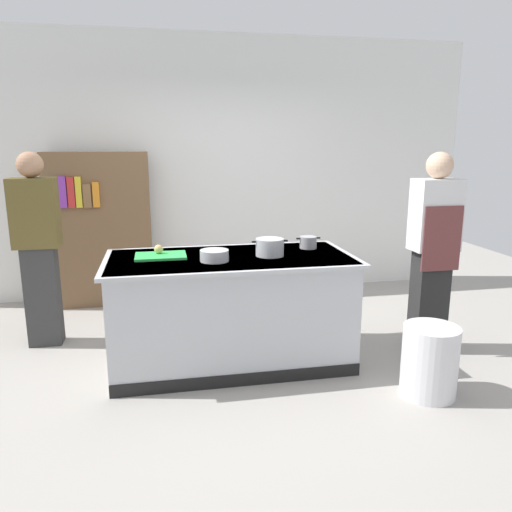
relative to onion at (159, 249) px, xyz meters
name	(u,v)px	position (x,y,z in m)	size (l,w,h in m)	color
ground_plane	(231,361)	(0.56, -0.14, -0.96)	(10.00, 10.00, 0.00)	#9E9991
back_wall	(204,168)	(0.56, 1.96, 0.54)	(6.40, 0.12, 3.00)	white
counter_island	(231,308)	(0.56, -0.14, -0.49)	(1.98, 0.98, 0.90)	#B7BABF
cutting_board	(161,256)	(0.01, -0.05, -0.05)	(0.40, 0.28, 0.02)	green
onion	(159,249)	(0.00, 0.00, 0.00)	(0.07, 0.07, 0.07)	tan
stock_pot	(270,247)	(0.88, -0.17, 0.01)	(0.29, 0.23, 0.14)	#B7BABF
sauce_pan	(308,242)	(1.27, 0.05, 0.00)	(0.21, 0.15, 0.10)	#99999E
mixing_bowl	(214,256)	(0.42, -0.27, -0.01)	(0.22, 0.22, 0.09)	#B7BABF
trash_bin	(430,361)	(1.88, -0.97, -0.70)	(0.40, 0.40, 0.52)	silver
person_chef	(433,248)	(2.29, -0.22, -0.04)	(0.38, 0.25, 1.72)	#242424
person_guest	(38,246)	(-1.04, 0.56, -0.04)	(0.38, 0.24, 1.72)	#323232
bookshelf	(100,230)	(-0.63, 1.66, -0.10)	(1.10, 0.31, 1.70)	brown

